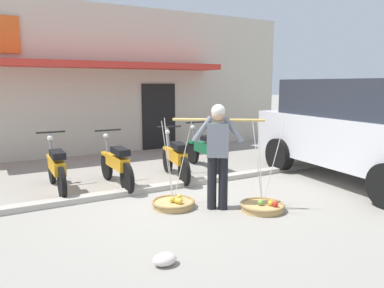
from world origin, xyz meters
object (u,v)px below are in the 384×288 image
motorcycle_second_in_row (116,164)px  parked_truck (365,127)px  fruit_basket_left_side (174,203)px  plastic_litter_bag (165,259)px  motorcycle_nearest_shop (56,168)px  wooden_crate (183,154)px  fruit_vendor (218,150)px  fruit_basket_right_side (262,206)px  motorcycle_third_in_row (176,158)px  motorcycle_end_of_row (205,150)px

motorcycle_second_in_row → parked_truck: size_ratio=0.37×
fruit_basket_left_side → plastic_litter_bag: (-0.97, -1.71, -0.00)m
plastic_litter_bag → motorcycle_nearest_shop: bearing=98.1°
motorcycle_nearest_shop → wooden_crate: 3.73m
motorcycle_second_in_row → fruit_vendor: bearing=-64.5°
fruit_basket_left_side → fruit_basket_right_side: (1.17, -0.84, -0.00)m
fruit_basket_right_side → motorcycle_second_in_row: (-1.58, 2.50, 0.38)m
motorcycle_third_in_row → parked_truck: bearing=-32.9°
fruit_basket_right_side → parked_truck: size_ratio=0.29×
fruit_vendor → wooden_crate: size_ratio=3.85×
parked_truck → wooden_crate: bearing=119.5°
fruit_basket_right_side → motorcycle_end_of_row: bearing=76.1°
motorcycle_nearest_shop → motorcycle_second_in_row: 1.11m
motorcycle_second_in_row → parked_truck: 5.04m
fruit_basket_right_side → motorcycle_nearest_shop: size_ratio=0.80×
motorcycle_nearest_shop → motorcycle_third_in_row: bearing=-7.2°
parked_truck → fruit_vendor: bearing=179.1°
motorcycle_third_in_row → wooden_crate: motorcycle_third_in_row is taller
parked_truck → wooden_crate: parked_truck is taller
motorcycle_nearest_shop → motorcycle_second_in_row: size_ratio=1.00×
fruit_basket_left_side → motorcycle_end_of_row: size_ratio=0.80×
fruit_vendor → fruit_basket_left_side: size_ratio=1.17×
fruit_vendor → wooden_crate: 4.07m
fruit_basket_right_side → wooden_crate: bearing=79.4°
motorcycle_end_of_row → plastic_litter_bag: (-2.89, -3.84, -0.38)m
fruit_vendor → motorcycle_nearest_shop: fruit_vendor is taller
fruit_vendor → fruit_basket_left_side: (-0.58, 0.42, -0.90)m
fruit_vendor → fruit_basket_right_side: size_ratio=1.17×
motorcycle_third_in_row → parked_truck: (3.23, -2.09, 0.68)m
motorcycle_end_of_row → parked_truck: 3.47m
motorcycle_end_of_row → parked_truck: parked_truck is taller
parked_truck → motorcycle_end_of_row: bearing=130.1°
motorcycle_second_in_row → plastic_litter_bag: 3.45m
motorcycle_third_in_row → motorcycle_end_of_row: size_ratio=0.99×
wooden_crate → fruit_basket_right_side: bearing=-100.6°
fruit_basket_left_side → motorcycle_nearest_shop: bearing=127.9°
fruit_basket_right_side → motorcycle_third_in_row: fruit_basket_right_side is taller
fruit_vendor → parked_truck: bearing=-0.9°
fruit_basket_left_side → motorcycle_nearest_shop: size_ratio=0.80×
motorcycle_nearest_shop → plastic_litter_bag: 3.68m
motorcycle_end_of_row → plastic_litter_bag: 4.82m
motorcycle_second_in_row → plastic_litter_bag: size_ratio=6.50×
motorcycle_second_in_row → motorcycle_end_of_row: same height
fruit_basket_left_side → wooden_crate: 3.86m
motorcycle_third_in_row → fruit_basket_right_side: bearing=-83.0°
parked_truck → plastic_litter_bag: parked_truck is taller
motorcycle_third_in_row → plastic_litter_bag: bearing=-119.0°
fruit_basket_left_side → wooden_crate: fruit_basket_left_side is taller
fruit_vendor → motorcycle_nearest_shop: 3.16m
fruit_vendor → plastic_litter_bag: fruit_vendor is taller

